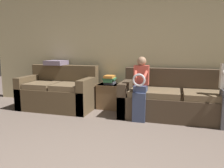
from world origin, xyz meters
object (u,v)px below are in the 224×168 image
(throw_pillow, at_px, (56,63))
(couch_side, at_px, (59,93))
(child_left_seated, at_px, (140,86))
(book_stack, at_px, (109,80))
(side_shelf, at_px, (109,96))
(couch_main, at_px, (181,101))

(throw_pillow, bearing_deg, couch_side, -55.06)
(child_left_seated, xyz_separation_m, book_stack, (-0.77, 0.63, -0.01))
(child_left_seated, bearing_deg, side_shelf, 141.07)
(couch_main, height_order, book_stack, couch_main)
(couch_side, bearing_deg, couch_main, 1.91)
(book_stack, bearing_deg, couch_main, -9.45)
(child_left_seated, xyz_separation_m, side_shelf, (-0.77, 0.62, -0.36))
(couch_side, relative_size, throw_pillow, 3.71)
(couch_main, xyz_separation_m, child_left_seated, (-0.72, -0.38, 0.32))
(couch_main, bearing_deg, book_stack, 170.55)
(couch_main, bearing_deg, side_shelf, 170.82)
(couch_main, bearing_deg, throw_pillow, 175.71)
(couch_side, bearing_deg, book_stack, 17.57)
(child_left_seated, height_order, side_shelf, child_left_seated)
(child_left_seated, bearing_deg, book_stack, 140.59)
(side_shelf, xyz_separation_m, throw_pillow, (-1.25, -0.04, 0.70))
(child_left_seated, bearing_deg, throw_pillow, 163.73)
(child_left_seated, height_order, throw_pillow, child_left_seated)
(side_shelf, relative_size, throw_pillow, 1.26)
(couch_side, distance_m, child_left_seated, 1.86)
(couch_main, height_order, throw_pillow, throw_pillow)
(couch_side, distance_m, book_stack, 1.14)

